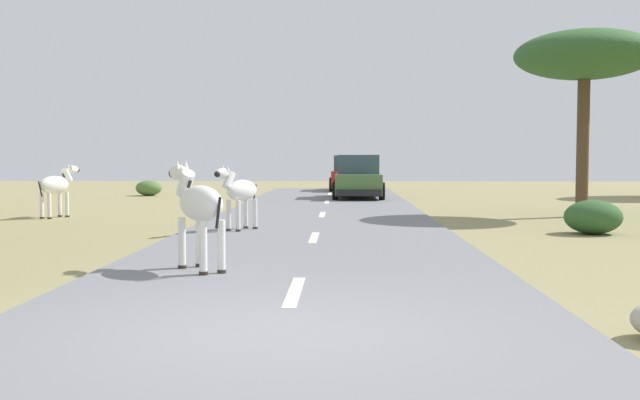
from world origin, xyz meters
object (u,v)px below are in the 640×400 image
at_px(zebra_0, 240,191).
at_px(zebra_1, 198,205).
at_px(car_1, 351,174).
at_px(bush_2, 593,217).
at_px(bush_3, 149,188).
at_px(car_0, 358,178).
at_px(zebra_2, 56,185).
at_px(tree_3, 585,57).

xyz_separation_m(zebra_0, zebra_1, (0.22, -5.81, 0.08)).
bearing_deg(car_1, bush_2, 106.06).
height_order(zebra_0, bush_3, zebra_0).
distance_m(car_1, bush_3, 10.05).
bearing_deg(bush_2, car_0, 110.03).
bearing_deg(zebra_1, zebra_0, 55.97).
height_order(zebra_2, bush_3, zebra_2).
xyz_separation_m(tree_3, bush_3, (-15.36, 10.96, -4.17)).
height_order(zebra_1, bush_2, zebra_1).
xyz_separation_m(zebra_1, car_1, (2.51, 25.87, -0.15)).
bearing_deg(car_0, car_1, -87.66).
height_order(zebra_0, car_0, car_0).
relative_size(zebra_2, car_1, 0.35).
height_order(zebra_2, car_0, car_0).
relative_size(zebra_2, bush_2, 1.22).
bearing_deg(car_1, tree_3, 114.33).
height_order(car_0, car_1, same).
height_order(zebra_1, tree_3, tree_3).
distance_m(zebra_0, tree_3, 10.83).
height_order(zebra_1, bush_3, zebra_1).
relative_size(zebra_0, zebra_1, 0.92).
xyz_separation_m(zebra_0, tree_3, (9.11, 4.63, 3.58)).
bearing_deg(bush_2, tree_3, 74.88).
distance_m(tree_3, bush_2, 6.41).
relative_size(zebra_1, car_1, 0.36).
bearing_deg(tree_3, zebra_1, -130.42).
bearing_deg(zebra_0, bush_2, -153.29).
xyz_separation_m(zebra_2, bush_3, (-0.55, 11.72, -0.56)).
bearing_deg(bush_3, tree_3, -35.50).
bearing_deg(zebra_0, car_1, -70.26).
bearing_deg(car_0, zebra_0, 78.11).
relative_size(zebra_1, tree_3, 0.30).
height_order(tree_3, bush_3, tree_3).
bearing_deg(car_1, bush_3, 28.38).
xyz_separation_m(zebra_1, bush_2, (7.61, 5.70, -0.63)).
bearing_deg(zebra_0, bush_3, -40.66).
bearing_deg(bush_3, zebra_0, -68.16).
xyz_separation_m(bush_2, bush_3, (-14.08, 15.69, -0.04)).
distance_m(car_1, tree_3, 17.10).
bearing_deg(zebra_2, car_1, 83.64).
bearing_deg(bush_3, zebra_2, -87.32).
xyz_separation_m(zebra_0, bush_2, (7.83, -0.11, -0.55)).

